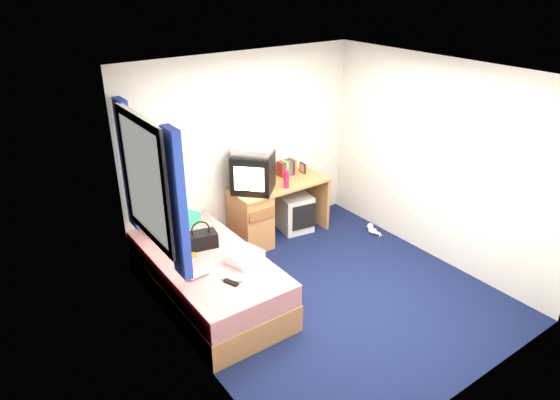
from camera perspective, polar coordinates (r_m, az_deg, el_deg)
ground at (r=5.60m, az=5.60°, el=-10.73°), size 3.40×3.40×0.00m
room_shell at (r=4.90m, az=6.31°, el=3.16°), size 3.40×3.40×3.40m
bed at (r=5.42m, az=-8.20°, el=-8.83°), size 1.01×2.00×0.54m
pillow at (r=5.86m, az=-12.07°, el=-2.59°), size 0.65×0.54×0.12m
desk at (r=6.40m, az=-2.18°, el=-1.45°), size 1.30×0.55×0.75m
storage_cube at (r=6.75m, az=1.68°, el=-1.43°), size 0.46×0.46×0.51m
crt_tv at (r=6.11m, az=-3.09°, el=3.19°), size 0.65×0.65×0.48m
vcr at (r=6.02m, az=-3.14°, el=5.70°), size 0.55×0.56×0.09m
book_row at (r=6.62m, az=0.79°, el=3.70°), size 0.24×0.13×0.20m
picture_frame at (r=6.71m, az=2.60°, el=3.69°), size 0.02×0.12×0.14m
pink_water_bottle at (r=6.23m, az=0.73°, el=2.37°), size 0.08×0.08×0.22m
aerosol_can at (r=6.31m, az=-1.52°, el=2.52°), size 0.07×0.07×0.19m
handbag at (r=5.40m, az=-9.01°, el=-4.47°), size 0.37×0.25×0.31m
towel at (r=5.12m, az=-4.02°, el=-6.49°), size 0.37×0.33×0.11m
magazine at (r=5.36m, az=-11.02°, el=-5.95°), size 0.23×0.29×0.01m
water_bottle at (r=4.94m, az=-9.27°, el=-8.33°), size 0.20×0.08×0.07m
colour_swatch_fan at (r=4.87m, az=-5.45°, el=-9.00°), size 0.19×0.20×0.01m
remote_control at (r=4.82m, az=-5.62°, el=-9.37°), size 0.10×0.17×0.02m
window_assembly at (r=4.88m, az=-14.77°, el=1.97°), size 0.11×1.42×1.40m
white_heels at (r=6.84m, az=10.68°, el=-3.54°), size 0.21×0.32×0.09m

